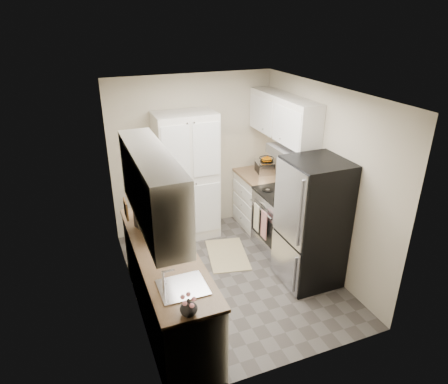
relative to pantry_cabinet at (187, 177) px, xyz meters
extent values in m
plane|color=#56514C|center=(0.20, -1.32, -1.00)|extent=(3.20, 3.20, 0.00)
cube|color=beige|center=(0.20, 0.28, 0.25)|extent=(2.60, 0.04, 2.50)
cube|color=beige|center=(0.20, -2.92, 0.25)|extent=(2.60, 0.04, 2.50)
cube|color=beige|center=(-1.10, -1.32, 0.25)|extent=(0.04, 3.20, 2.50)
cube|color=beige|center=(1.50, -1.32, 0.25)|extent=(0.04, 3.20, 2.50)
cube|color=silver|center=(0.20, -1.32, 1.50)|extent=(2.60, 3.20, 0.04)
cube|color=silver|center=(-0.93, -2.07, 0.83)|extent=(0.33, 1.60, 0.70)
cube|color=silver|center=(1.33, -0.50, 0.89)|extent=(0.33, 1.55, 0.58)
cube|color=#99999E|center=(1.27, -0.93, 0.52)|extent=(0.45, 0.76, 0.13)
cube|color=#B7B7BC|center=(-0.79, -2.47, -0.07)|extent=(0.45, 0.40, 0.02)
cube|color=brown|center=(-1.09, -1.12, 0.18)|extent=(0.02, 0.22, 0.22)
cube|color=silver|center=(0.00, 0.00, 0.00)|extent=(0.90, 0.55, 2.00)
cube|color=silver|center=(-0.79, -1.75, -0.56)|extent=(0.60, 2.30, 0.88)
cube|color=#846647|center=(-0.79, -1.75, -0.10)|extent=(0.63, 2.33, 0.04)
cube|color=silver|center=(1.19, -0.12, -0.56)|extent=(0.60, 0.80, 0.88)
cube|color=#846647|center=(1.19, -0.12, -0.10)|extent=(0.63, 0.83, 0.04)
cube|color=#B7B7BC|center=(1.17, -0.93, -0.55)|extent=(0.64, 0.76, 0.90)
cube|color=black|center=(1.17, -0.93, -0.08)|extent=(0.66, 0.78, 0.03)
cube|color=black|center=(1.46, -0.93, 0.02)|extent=(0.06, 0.76, 0.22)
cube|color=pink|center=(0.80, -1.06, -0.45)|extent=(0.01, 0.16, 0.42)
cube|color=#F2E9C6|center=(0.80, -0.83, -0.45)|extent=(0.01, 0.16, 0.42)
cube|color=#B7B7BC|center=(1.14, -1.73, -0.15)|extent=(0.70, 0.72, 1.70)
imported|color=#A5A6AA|center=(-0.73, -1.30, 0.07)|extent=(0.56, 0.66, 0.31)
cylinder|color=black|center=(-0.93, -0.93, 0.08)|extent=(0.08, 0.08, 0.31)
imported|color=silver|center=(-0.84, -2.83, 0.00)|extent=(0.20, 0.20, 0.16)
cube|color=#37833B|center=(-0.61, -0.73, 0.06)|extent=(0.11, 0.22, 0.28)
cube|color=silver|center=(1.28, -0.08, 0.02)|extent=(0.32, 0.37, 0.19)
cube|color=#CBB782|center=(0.34, -0.81, -0.99)|extent=(0.72, 0.97, 0.01)
camera|label=1|loc=(-1.56, -5.47, 2.33)|focal=32.00mm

